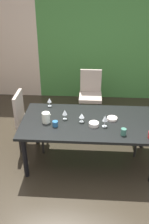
% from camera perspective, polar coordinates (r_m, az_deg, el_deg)
% --- Properties ---
extents(ground_plane, '(5.94, 5.79, 0.02)m').
position_cam_1_polar(ground_plane, '(3.78, -2.81, -15.01)').
color(ground_plane, '#2E271D').
extents(garden_window_panel, '(3.78, 0.10, 2.70)m').
position_cam_1_polar(garden_window_panel, '(5.73, 11.22, 15.77)').
color(garden_window_panel, '#407B38').
rests_on(garden_window_panel, ground_plane).
extents(dining_table, '(2.00, 1.04, 0.72)m').
position_cam_1_polar(dining_table, '(3.71, 3.45, -3.01)').
color(dining_table, black).
rests_on(dining_table, ground_plane).
extents(chair_head_far, '(0.44, 0.45, 0.98)m').
position_cam_1_polar(chair_head_far, '(4.99, 3.67, 4.59)').
color(chair_head_far, '#A19285').
rests_on(chair_head_far, ground_plane).
extents(chair_left_far, '(0.44, 0.44, 0.99)m').
position_cam_1_polar(chair_left_far, '(4.14, -10.77, -1.30)').
color(chair_left_far, '#A19285').
rests_on(chair_left_far, ground_plane).
extents(wine_glass_front, '(0.07, 0.07, 0.18)m').
position_cam_1_polar(wine_glass_front, '(3.50, 6.99, -1.49)').
color(wine_glass_front, silver).
rests_on(wine_glass_front, dining_table).
extents(wine_glass_south, '(0.08, 0.08, 0.14)m').
position_cam_1_polar(wine_glass_south, '(3.59, 1.66, -0.87)').
color(wine_glass_south, silver).
rests_on(wine_glass_south, dining_table).
extents(wine_glass_center, '(0.07, 0.07, 0.15)m').
position_cam_1_polar(wine_glass_center, '(3.66, -2.24, -0.13)').
color(wine_glass_center, silver).
rests_on(wine_glass_center, dining_table).
extents(wine_glass_east, '(0.07, 0.07, 0.14)m').
position_cam_1_polar(wine_glass_east, '(4.04, -5.76, 2.64)').
color(wine_glass_east, silver).
rests_on(wine_glass_east, dining_table).
extents(serving_bowl_corner, '(0.14, 0.14, 0.05)m').
position_cam_1_polar(serving_bowl_corner, '(3.55, 4.45, -2.79)').
color(serving_bowl_corner, silver).
rests_on(serving_bowl_corner, dining_table).
extents(serving_bowl_left, '(0.15, 0.15, 0.04)m').
position_cam_1_polar(serving_bowl_left, '(3.73, 8.60, -1.50)').
color(serving_bowl_left, silver).
rests_on(serving_bowl_left, dining_table).
extents(cup_right, '(0.07, 0.07, 0.09)m').
position_cam_1_polar(cup_right, '(3.40, 11.14, -4.47)').
color(cup_right, '#386A5A').
rests_on(cup_right, dining_table).
extents(cup_near_shelf, '(0.08, 0.08, 0.08)m').
position_cam_1_polar(cup_near_shelf, '(3.53, -4.45, -2.69)').
color(cup_near_shelf, '#265A8A').
rests_on(cup_near_shelf, dining_table).
extents(pitcher_west, '(0.13, 0.12, 0.16)m').
position_cam_1_polar(pitcher_west, '(3.62, -6.52, -1.24)').
color(pitcher_west, silver).
rests_on(pitcher_west, dining_table).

